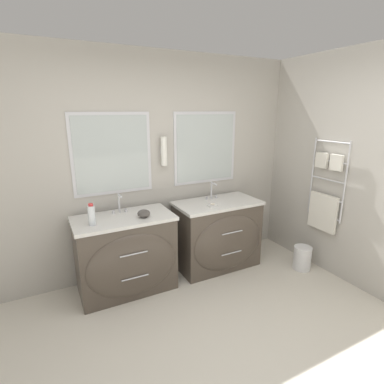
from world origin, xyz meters
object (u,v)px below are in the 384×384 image
at_px(vanity_right, 218,235).
at_px(waste_bin, 302,257).
at_px(vanity_left, 127,255).
at_px(amenity_bowl, 144,214).
at_px(toiletry_bottle, 92,215).

distance_m(vanity_right, waste_bin, 1.10).
bearing_deg(waste_bin, vanity_left, 165.07).
relative_size(amenity_bowl, waste_bin, 0.45).
height_order(toiletry_bottle, amenity_bowl, toiletry_bottle).
xyz_separation_m(vanity_left, waste_bin, (2.08, -0.56, -0.28)).
xyz_separation_m(toiletry_bottle, amenity_bowl, (0.52, -0.02, -0.06)).
bearing_deg(vanity_right, vanity_left, 180.00).
xyz_separation_m(amenity_bowl, waste_bin, (1.89, -0.48, -0.74)).
bearing_deg(amenity_bowl, toiletry_bottle, 178.20).
distance_m(vanity_left, waste_bin, 2.17).
height_order(vanity_left, vanity_right, same).
relative_size(vanity_right, waste_bin, 3.52).
height_order(vanity_right, amenity_bowl, amenity_bowl).
relative_size(toiletry_bottle, amenity_bowl, 1.65).
bearing_deg(amenity_bowl, vanity_left, 159.17).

